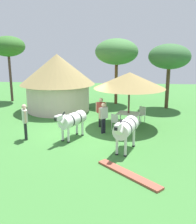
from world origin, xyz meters
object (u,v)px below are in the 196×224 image
at_px(guest_behind_table, 101,110).
at_px(standing_watcher, 25,119).
at_px(thatched_hut, 58,80).
at_px(patio_dining_table, 129,114).
at_px(acacia_tree_left_background, 117,52).
at_px(acacia_tree_behind_hut, 169,57).
at_px(patio_chair_near_hut, 141,113).
at_px(shade_umbrella, 130,80).
at_px(guest_beside_umbrella, 103,115).
at_px(patio_chair_near_lawn, 116,121).
at_px(zebra_by_umbrella, 72,120).
at_px(zebra_nearest_camera, 126,128).
at_px(acacia_tree_right_background, 8,47).

bearing_deg(guest_behind_table, standing_watcher, 40.71).
relative_size(thatched_hut, patio_dining_table, 3.64).
xyz_separation_m(patio_dining_table, acacia_tree_left_background, (-0.83, 5.70, 3.24)).
relative_size(thatched_hut, acacia_tree_behind_hut, 1.12).
bearing_deg(standing_watcher, patio_chair_near_hut, 94.33).
height_order(thatched_hut, standing_watcher, thatched_hut).
bearing_deg(thatched_hut, shade_umbrella, -34.12).
relative_size(thatched_hut, patio_chair_near_hut, 5.59).
bearing_deg(shade_umbrella, guest_beside_umbrella, -132.80).
bearing_deg(patio_chair_near_hut, standing_watcher, 74.10).
relative_size(patio_chair_near_lawn, patio_chair_near_hut, 1.00).
relative_size(guest_behind_table, zebra_by_umbrella, 0.82).
relative_size(zebra_nearest_camera, zebra_by_umbrella, 1.07).
bearing_deg(shade_umbrella, zebra_by_umbrella, -139.61).
xyz_separation_m(patio_chair_near_lawn, zebra_nearest_camera, (0.47, -2.76, 0.50)).
xyz_separation_m(guest_behind_table, acacia_tree_behind_hut, (4.32, 4.89, 2.61)).
bearing_deg(standing_watcher, acacia_tree_behind_hut, 105.56).
xyz_separation_m(guest_beside_umbrella, zebra_nearest_camera, (1.09, -2.26, 0.06)).
xyz_separation_m(zebra_by_umbrella, acacia_tree_behind_hut, (5.57, 6.86, 2.67)).
distance_m(patio_chair_near_hut, zebra_nearest_camera, 4.65).
distance_m(patio_dining_table, acacia_tree_right_background, 11.46).
xyz_separation_m(guest_beside_umbrella, acacia_tree_left_background, (0.48, 7.11, 2.93)).
bearing_deg(thatched_hut, guest_beside_umbrella, -53.50).
distance_m(guest_behind_table, acacia_tree_left_background, 6.78).
xyz_separation_m(guest_behind_table, acacia_tree_left_background, (0.68, 6.09, 2.90)).
distance_m(guest_beside_umbrella, acacia_tree_behind_hut, 7.68).
relative_size(guest_beside_umbrella, acacia_tree_behind_hut, 0.36).
bearing_deg(zebra_by_umbrella, patio_chair_near_hut, -111.63).
bearing_deg(guest_behind_table, patio_chair_near_lawn, 154.56).
bearing_deg(patio_chair_near_hut, acacia_tree_left_background, -29.23).
distance_m(guest_behind_table, acacia_tree_right_background, 10.41).
relative_size(thatched_hut, guest_behind_table, 3.07).
xyz_separation_m(patio_dining_table, patio_chair_near_lawn, (-0.69, -0.91, -0.13)).
xyz_separation_m(patio_chair_near_lawn, zebra_by_umbrella, (-2.07, -1.44, 0.41)).
xyz_separation_m(guest_behind_table, acacia_tree_right_background, (-7.64, 6.26, 3.27)).
bearing_deg(acacia_tree_behind_hut, acacia_tree_right_background, 173.47).
relative_size(standing_watcher, zebra_nearest_camera, 0.81).
xyz_separation_m(guest_beside_umbrella, zebra_by_umbrella, (-1.45, -0.93, -0.03)).
bearing_deg(guest_behind_table, acacia_tree_left_background, -89.25).
relative_size(guest_beside_umbrella, zebra_by_umbrella, 0.80).
xyz_separation_m(thatched_hut, standing_watcher, (-0.22, -5.87, -1.04)).
relative_size(shade_umbrella, guest_behind_table, 2.37).
relative_size(guest_behind_table, acacia_tree_left_background, 0.34).
xyz_separation_m(shade_umbrella, patio_dining_table, (0.00, -0.00, -1.91)).
relative_size(thatched_hut, guest_beside_umbrella, 3.15).
bearing_deg(thatched_hut, patio_dining_table, -34.12).
relative_size(zebra_by_umbrella, acacia_tree_right_background, 0.40).
bearing_deg(zebra_by_umbrella, guest_beside_umbrella, -120.94).
height_order(guest_beside_umbrella, acacia_tree_right_background, acacia_tree_right_background).
bearing_deg(patio_chair_near_hut, acacia_tree_behind_hut, -76.53).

